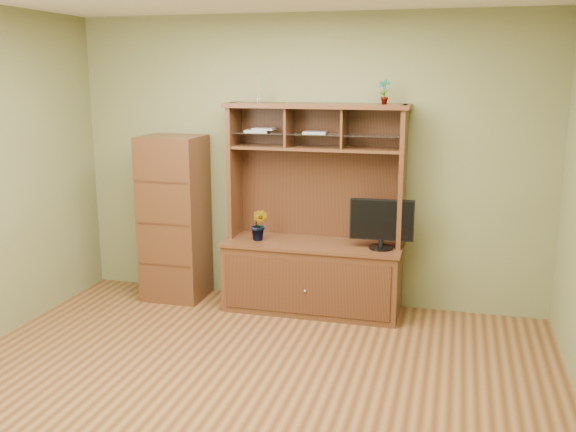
% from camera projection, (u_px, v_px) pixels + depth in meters
% --- Properties ---
extents(room, '(4.54, 4.04, 2.74)m').
position_uv_depth(room, '(235.00, 201.00, 4.14)').
color(room, '#512F17').
rests_on(room, ground).
extents(media_hutch, '(1.66, 0.61, 1.90)m').
position_uv_depth(media_hutch, '(313.00, 255.00, 5.91)').
color(media_hutch, '#422713').
rests_on(media_hutch, room).
extents(monitor, '(0.56, 0.21, 0.44)m').
position_uv_depth(monitor, '(382.00, 223.00, 5.60)').
color(monitor, black).
rests_on(monitor, media_hutch).
extents(orchid_plant, '(0.18, 0.16, 0.30)m').
position_uv_depth(orchid_plant, '(259.00, 225.00, 5.90)').
color(orchid_plant, '#335E20').
rests_on(orchid_plant, media_hutch).
extents(top_plant, '(0.13, 0.11, 0.21)m').
position_uv_depth(top_plant, '(384.00, 92.00, 5.51)').
color(top_plant, '#2C5C20').
rests_on(top_plant, media_hutch).
extents(reed_diffuser, '(0.05, 0.05, 0.26)m').
position_uv_depth(reed_diffuser, '(258.00, 91.00, 5.80)').
color(reed_diffuser, silver).
rests_on(reed_diffuser, media_hutch).
extents(magazines, '(0.77, 0.18, 0.04)m').
position_uv_depth(magazines, '(278.00, 131.00, 5.83)').
color(magazines, '#9D9EA2').
rests_on(magazines, media_hutch).
extents(side_cabinet, '(0.57, 0.52, 1.59)m').
position_uv_depth(side_cabinet, '(175.00, 218.00, 6.20)').
color(side_cabinet, '#422713').
rests_on(side_cabinet, room).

